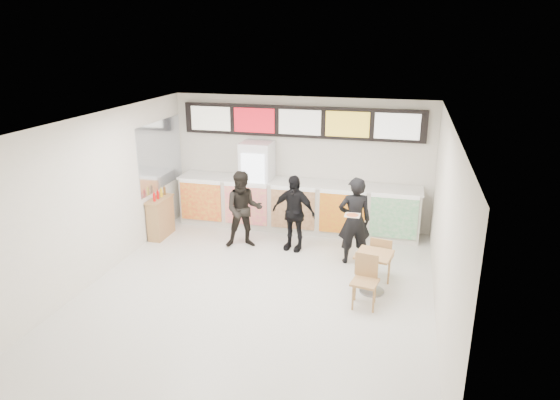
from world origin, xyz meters
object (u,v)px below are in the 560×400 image
(customer_main, at_px, (354,221))
(cafe_table, at_px, (373,265))
(drinks_fridge, at_px, (257,185))
(customer_left, at_px, (244,210))
(customer_mid, at_px, (293,213))
(service_counter, at_px, (296,206))
(condiment_ledge, at_px, (161,217))

(customer_main, distance_m, cafe_table, 1.28)
(drinks_fridge, height_order, customer_left, drinks_fridge)
(drinks_fridge, relative_size, cafe_table, 1.30)
(customer_mid, bearing_deg, drinks_fridge, 145.76)
(cafe_table, bearing_deg, service_counter, 136.99)
(service_counter, height_order, customer_left, customer_left)
(service_counter, relative_size, condiment_ledge, 5.21)
(customer_main, relative_size, customer_mid, 1.09)
(service_counter, relative_size, customer_main, 3.18)
(customer_mid, bearing_deg, cafe_table, -29.03)
(drinks_fridge, height_order, cafe_table, drinks_fridge)
(service_counter, height_order, drinks_fridge, drinks_fridge)
(customer_mid, distance_m, cafe_table, 2.32)
(customer_main, height_order, customer_left, customer_main)
(drinks_fridge, height_order, condiment_ledge, drinks_fridge)
(service_counter, relative_size, cafe_table, 3.61)
(service_counter, relative_size, drinks_fridge, 2.78)
(drinks_fridge, xyz_separation_m, customer_left, (0.08, -1.25, -0.18))
(service_counter, distance_m, customer_main, 2.10)
(service_counter, bearing_deg, drinks_fridge, 179.01)
(customer_left, height_order, cafe_table, customer_left)
(customer_main, distance_m, customer_left, 2.34)
(customer_mid, relative_size, cafe_table, 1.05)
(customer_main, height_order, customer_mid, customer_main)
(service_counter, relative_size, customer_mid, 3.46)
(cafe_table, bearing_deg, condiment_ledge, 173.56)
(drinks_fridge, distance_m, customer_mid, 1.60)
(customer_main, relative_size, customer_left, 1.06)
(service_counter, distance_m, condiment_ledge, 3.06)
(drinks_fridge, xyz_separation_m, cafe_table, (2.88, -2.61, -0.49))
(customer_main, bearing_deg, condiment_ledge, -20.82)
(customer_main, xyz_separation_m, cafe_table, (0.47, -1.13, -0.37))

